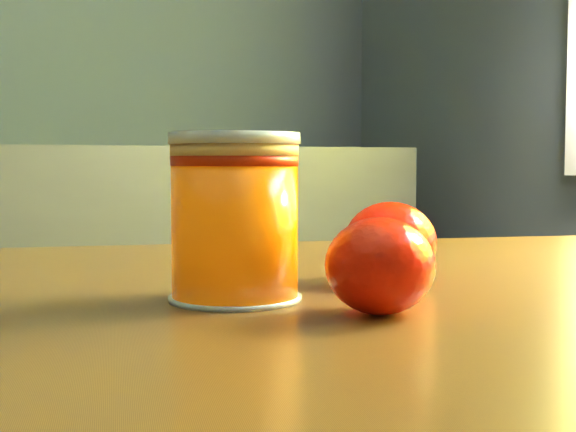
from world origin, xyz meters
name	(u,v)px	position (x,y,z in m)	size (l,w,h in m)	color
juice_glass	(235,218)	(0.73, 0.01, 0.83)	(0.08, 0.08, 0.10)	#FF6505
orange_front	(380,266)	(0.79, -0.06, 0.81)	(0.06, 0.06, 0.06)	#FF1D05
orange_back	(390,242)	(0.86, 0.04, 0.81)	(0.07, 0.07, 0.06)	#FF1D05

